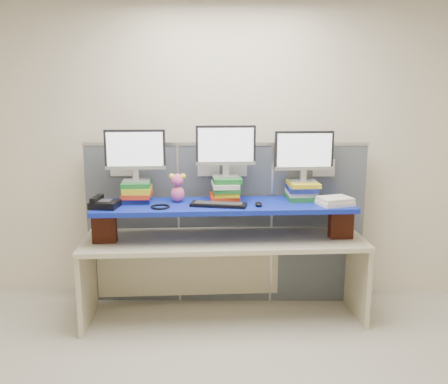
{
  "coord_description": "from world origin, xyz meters",
  "views": [
    {
      "loc": [
        0.02,
        -2.73,
        2.03
      ],
      "look_at": [
        -0.01,
        1.41,
        1.15
      ],
      "focal_mm": 40.0,
      "sensor_mm": 36.0,
      "label": 1
    }
  ],
  "objects_px": {
    "monitor_right": "(304,153)",
    "desk_phone": "(104,204)",
    "blue_board": "(224,206)",
    "monitor_center": "(226,148)",
    "monitor_left": "(135,152)",
    "desk": "(224,254)",
    "keyboard": "(219,204)"
  },
  "relations": [
    {
      "from": "monitor_right",
      "to": "desk_phone",
      "type": "xyz_separation_m",
      "value": [
        -1.68,
        -0.32,
        -0.37
      ]
    },
    {
      "from": "monitor_right",
      "to": "blue_board",
      "type": "bearing_deg",
      "value": -170.43
    },
    {
      "from": "monitor_center",
      "to": "monitor_left",
      "type": "bearing_deg",
      "value": -180.0
    },
    {
      "from": "blue_board",
      "to": "monitor_left",
      "type": "distance_m",
      "value": 0.88
    },
    {
      "from": "desk",
      "to": "monitor_center",
      "type": "distance_m",
      "value": 0.93
    },
    {
      "from": "blue_board",
      "to": "desk_phone",
      "type": "xyz_separation_m",
      "value": [
        -0.99,
        -0.16,
        0.05
      ]
    },
    {
      "from": "blue_board",
      "to": "monitor_right",
      "type": "height_order",
      "value": "monitor_right"
    },
    {
      "from": "monitor_right",
      "to": "keyboard",
      "type": "distance_m",
      "value": 0.88
    },
    {
      "from": "desk",
      "to": "monitor_right",
      "type": "distance_m",
      "value": 1.12
    },
    {
      "from": "monitor_left",
      "to": "monitor_center",
      "type": "bearing_deg",
      "value": 0.0
    },
    {
      "from": "monitor_right",
      "to": "keyboard",
      "type": "bearing_deg",
      "value": -164.4
    },
    {
      "from": "blue_board",
      "to": "desk",
      "type": "bearing_deg",
      "value": 84.66
    },
    {
      "from": "monitor_left",
      "to": "monitor_center",
      "type": "height_order",
      "value": "monitor_center"
    },
    {
      "from": "blue_board",
      "to": "monitor_center",
      "type": "xyz_separation_m",
      "value": [
        0.01,
        0.12,
        0.48
      ]
    },
    {
      "from": "keyboard",
      "to": "desk_phone",
      "type": "height_order",
      "value": "desk_phone"
    },
    {
      "from": "desk",
      "to": "keyboard",
      "type": "distance_m",
      "value": 0.48
    },
    {
      "from": "monitor_left",
      "to": "desk_phone",
      "type": "distance_m",
      "value": 0.51
    },
    {
      "from": "monitor_center",
      "to": "desk_phone",
      "type": "distance_m",
      "value": 1.12
    },
    {
      "from": "monitor_center",
      "to": "monitor_right",
      "type": "height_order",
      "value": "monitor_center"
    },
    {
      "from": "keyboard",
      "to": "desk",
      "type": "bearing_deg",
      "value": 74.16
    },
    {
      "from": "monitor_center",
      "to": "monitor_right",
      "type": "distance_m",
      "value": 0.68
    },
    {
      "from": "blue_board",
      "to": "monitor_left",
      "type": "height_order",
      "value": "monitor_left"
    },
    {
      "from": "monitor_center",
      "to": "monitor_right",
      "type": "relative_size",
      "value": 1.0
    },
    {
      "from": "monitor_center",
      "to": "desk_phone",
      "type": "height_order",
      "value": "monitor_center"
    },
    {
      "from": "desk",
      "to": "monitor_right",
      "type": "bearing_deg",
      "value": 9.57
    },
    {
      "from": "desk",
      "to": "monitor_left",
      "type": "bearing_deg",
      "value": 171.02
    },
    {
      "from": "monitor_left",
      "to": "monitor_right",
      "type": "bearing_deg",
      "value": 0.0
    },
    {
      "from": "desk_phone",
      "to": "blue_board",
      "type": "bearing_deg",
      "value": 15.69
    },
    {
      "from": "blue_board",
      "to": "monitor_center",
      "type": "height_order",
      "value": "monitor_center"
    },
    {
      "from": "blue_board",
      "to": "monitor_left",
      "type": "bearing_deg",
      "value": 171.02
    },
    {
      "from": "blue_board",
      "to": "keyboard",
      "type": "xyz_separation_m",
      "value": [
        -0.05,
        -0.1,
        0.03
      ]
    },
    {
      "from": "blue_board",
      "to": "monitor_left",
      "type": "xyz_separation_m",
      "value": [
        -0.76,
        0.07,
        0.45
      ]
    }
  ]
}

